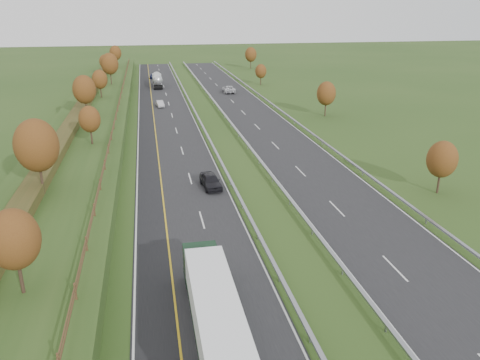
{
  "coord_description": "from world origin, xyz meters",
  "views": [
    {
      "loc": [
        -3.18,
        -18.44,
        19.53
      ],
      "look_at": [
        5.96,
        27.55,
        2.2
      ],
      "focal_mm": 35.0,
      "sensor_mm": 36.0,
      "label": 1
    }
  ],
  "objects_px": {
    "box_lorry": "(215,317)",
    "car_small_far": "(153,76)",
    "road_tanker": "(157,80)",
    "car_silver_mid": "(160,104)",
    "car_oncoming": "(229,89)",
    "car_dark_near": "(211,181)"
  },
  "relations": [
    {
      "from": "road_tanker",
      "to": "car_oncoming",
      "type": "height_order",
      "value": "road_tanker"
    },
    {
      "from": "road_tanker",
      "to": "car_small_far",
      "type": "xyz_separation_m",
      "value": [
        -0.77,
        15.73,
        -1.17
      ]
    },
    {
      "from": "car_dark_near",
      "to": "car_silver_mid",
      "type": "bearing_deg",
      "value": 89.16
    },
    {
      "from": "car_silver_mid",
      "to": "car_oncoming",
      "type": "relative_size",
      "value": 0.66
    },
    {
      "from": "car_dark_near",
      "to": "car_oncoming",
      "type": "bearing_deg",
      "value": 72.64
    },
    {
      "from": "car_silver_mid",
      "to": "road_tanker",
      "type": "bearing_deg",
      "value": 81.85
    },
    {
      "from": "box_lorry",
      "to": "car_small_far",
      "type": "distance_m",
      "value": 118.26
    },
    {
      "from": "box_lorry",
      "to": "car_small_far",
      "type": "height_order",
      "value": "box_lorry"
    },
    {
      "from": "car_dark_near",
      "to": "car_small_far",
      "type": "xyz_separation_m",
      "value": [
        -4.39,
        91.24,
        -0.17
      ]
    },
    {
      "from": "box_lorry",
      "to": "car_small_far",
      "type": "relative_size",
      "value": 3.64
    },
    {
      "from": "car_dark_near",
      "to": "car_silver_mid",
      "type": "height_order",
      "value": "car_dark_near"
    },
    {
      "from": "box_lorry",
      "to": "car_dark_near",
      "type": "distance_m",
      "value": 27.26
    },
    {
      "from": "box_lorry",
      "to": "car_dark_near",
      "type": "relative_size",
      "value": 3.39
    },
    {
      "from": "car_small_far",
      "to": "car_oncoming",
      "type": "bearing_deg",
      "value": -52.54
    },
    {
      "from": "car_oncoming",
      "to": "car_dark_near",
      "type": "bearing_deg",
      "value": 79.38
    },
    {
      "from": "car_dark_near",
      "to": "car_silver_mid",
      "type": "distance_m",
      "value": 48.62
    },
    {
      "from": "car_silver_mid",
      "to": "car_dark_near",
      "type": "bearing_deg",
      "value": -92.66
    },
    {
      "from": "road_tanker",
      "to": "box_lorry",
      "type": "bearing_deg",
      "value": -89.89
    },
    {
      "from": "road_tanker",
      "to": "car_silver_mid",
      "type": "bearing_deg",
      "value": -90.78
    },
    {
      "from": "car_small_far",
      "to": "road_tanker",
      "type": "bearing_deg",
      "value": -81.42
    },
    {
      "from": "car_silver_mid",
      "to": "car_small_far",
      "type": "height_order",
      "value": "car_small_far"
    },
    {
      "from": "box_lorry",
      "to": "car_oncoming",
      "type": "height_order",
      "value": "box_lorry"
    }
  ]
}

